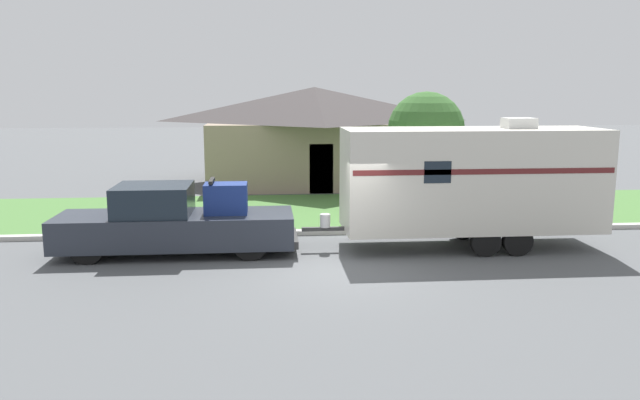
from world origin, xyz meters
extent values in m
plane|color=#515456|center=(0.00, 0.00, 0.00)|extent=(120.00, 120.00, 0.00)
cube|color=beige|center=(0.00, 3.75, 0.07)|extent=(80.00, 0.30, 0.14)
cube|color=#477538|center=(0.00, 7.40, 0.01)|extent=(80.00, 7.00, 0.03)
cube|color=gray|center=(0.53, 15.01, 1.44)|extent=(9.69, 7.51, 2.88)
pyramid|color=#3D3838|center=(0.53, 15.01, 3.67)|extent=(10.46, 8.11, 1.58)
cube|color=#4C3828|center=(0.53, 11.29, 1.05)|extent=(1.00, 0.06, 2.10)
cylinder|color=black|center=(-6.31, 1.03, 0.44)|extent=(0.89, 0.28, 0.89)
cylinder|color=black|center=(-6.31, 2.62, 0.44)|extent=(0.89, 0.28, 0.89)
cylinder|color=black|center=(-2.22, 1.03, 0.44)|extent=(0.89, 0.28, 0.89)
cylinder|color=black|center=(-2.22, 2.62, 0.44)|extent=(0.89, 0.28, 0.89)
cube|color=#282D38|center=(-5.42, 1.82, 0.66)|extent=(3.75, 1.95, 0.84)
cube|color=#19232D|center=(-4.75, 1.82, 1.47)|extent=(1.95, 1.80, 0.78)
cube|color=#282D38|center=(-2.32, 1.82, 0.66)|extent=(2.45, 1.95, 0.84)
cube|color=#333333|center=(-1.04, 1.82, 0.36)|extent=(0.12, 1.76, 0.20)
cube|color=navy|center=(-2.86, 1.82, 1.48)|extent=(1.13, 0.82, 0.80)
cube|color=black|center=(-3.22, 1.82, 1.96)|extent=(0.10, 0.90, 0.08)
cylinder|color=black|center=(3.93, 0.85, 0.39)|extent=(0.79, 0.22, 0.79)
cylinder|color=black|center=(3.93, 2.79, 0.39)|extent=(0.79, 0.22, 0.79)
cylinder|color=black|center=(4.80, 0.85, 0.39)|extent=(0.79, 0.22, 0.79)
cylinder|color=black|center=(4.80, 2.79, 0.39)|extent=(0.79, 0.22, 0.79)
cube|color=beige|center=(3.80, 1.82, 1.92)|extent=(7.00, 2.22, 2.74)
cube|color=#5B1E1E|center=(3.80, 0.71, 2.27)|extent=(6.86, 0.01, 0.14)
cube|color=#383838|center=(-0.27, 1.82, 0.60)|extent=(1.15, 0.12, 0.10)
cylinder|color=silver|center=(-0.22, 1.82, 0.83)|extent=(0.28, 0.28, 0.36)
cube|color=silver|center=(5.06, 1.82, 3.44)|extent=(0.80, 0.68, 0.28)
cube|color=#19232D|center=(2.54, 0.71, 2.27)|extent=(0.70, 0.01, 0.56)
cylinder|color=brown|center=(5.43, 4.48, 0.54)|extent=(0.09, 0.09, 1.08)
cube|color=black|center=(5.43, 4.48, 1.19)|extent=(0.48, 0.20, 0.22)
cylinder|color=brown|center=(3.89, 7.19, 0.94)|extent=(0.24, 0.24, 1.89)
sphere|color=#38662D|center=(3.89, 7.19, 2.91)|extent=(2.72, 2.72, 2.72)
camera|label=1|loc=(-1.79, -14.62, 4.32)|focal=35.00mm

